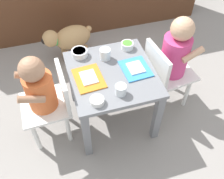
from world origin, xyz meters
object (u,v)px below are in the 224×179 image
seated_child_right (174,55)px  water_cup_left (105,55)px  food_tray_right (136,68)px  cereal_bowl_right_side (79,53)px  seated_child_left (42,91)px  cereal_bowl_left_side (127,45)px  dog (69,38)px  food_tray_left (89,78)px  water_cup_right (120,90)px  veggie_bowl_near (97,101)px  dining_table (112,82)px

seated_child_right → water_cup_left: bearing=167.1°
food_tray_right → cereal_bowl_right_side: 0.36m
seated_child_left → cereal_bowl_left_side: bearing=19.2°
cereal_bowl_right_side → dog: bearing=91.2°
dog → food_tray_right: 0.81m
food_tray_right → water_cup_left: size_ratio=2.77×
food_tray_left → cereal_bowl_right_side: cereal_bowl_right_side is taller
dog → water_cup_right: size_ratio=6.65×
seated_child_left → seated_child_right: seated_child_right is taller
water_cup_left → veggie_bowl_near: bearing=-112.2°
food_tray_right → cereal_bowl_left_side: bearing=85.9°
seated_child_left → cereal_bowl_right_side: seated_child_left is taller
seated_child_right → dog: 0.92m
seated_child_right → dining_table: bearing=-175.2°
dog → cereal_bowl_left_side: (0.32, -0.52, 0.25)m
water_cup_right → dog: bearing=100.4°
food_tray_right → seated_child_right: bearing=9.7°
seated_child_right → water_cup_right: seated_child_right is taller
food_tray_right → water_cup_left: 0.21m
water_cup_right → cereal_bowl_left_side: 0.39m
dog → cereal_bowl_left_side: size_ratio=5.32×
seated_child_right → cereal_bowl_left_side: (-0.26, 0.15, 0.02)m
seated_child_left → cereal_bowl_left_side: seated_child_left is taller
veggie_bowl_near → water_cup_right: bearing=11.5°
dog → veggie_bowl_near: bearing=-88.5°
veggie_bowl_near → cereal_bowl_right_side: size_ratio=0.76×
food_tray_right → water_cup_right: 0.21m
water_cup_left → cereal_bowl_left_side: size_ratio=0.89×
veggie_bowl_near → cereal_bowl_right_side: bearing=91.9°
seated_child_right → cereal_bowl_left_side: 0.30m
cereal_bowl_left_side → cereal_bowl_right_side: same height
water_cup_left → cereal_bowl_right_side: water_cup_left is taller
dining_table → food_tray_right: (0.14, -0.01, 0.09)m
dog → seated_child_left: bearing=-109.2°
seated_child_left → water_cup_right: 0.44m
seated_child_left → veggie_bowl_near: bearing=-34.2°
seated_child_left → dining_table: bearing=1.4°
food_tray_right → water_cup_right: water_cup_right is taller
dining_table → food_tray_right: 0.17m
seated_child_left → water_cup_left: seated_child_left is taller
seated_child_right → veggie_bowl_near: bearing=-157.3°
food_tray_right → dining_table: bearing=175.4°
food_tray_left → water_cup_right: water_cup_right is taller
dining_table → food_tray_left: food_tray_left is taller
dining_table → water_cup_right: bearing=-90.7°
food_tray_left → water_cup_right: 0.21m
cereal_bowl_left_side → seated_child_right: bearing=-30.7°
food_tray_left → veggie_bowl_near: (0.00, -0.18, 0.01)m
dining_table → seated_child_right: size_ratio=0.75×
water_cup_right → cereal_bowl_left_side: water_cup_right is taller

